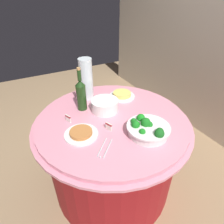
# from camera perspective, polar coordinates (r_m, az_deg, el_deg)

# --- Properties ---
(ground_plane) EXTENTS (6.00, 6.00, 0.00)m
(ground_plane) POSITION_cam_1_polar(r_m,az_deg,el_deg) (1.91, 0.00, -20.19)
(ground_plane) COLOR #9E7F5B
(buffet_table) EXTENTS (1.16, 1.16, 0.74)m
(buffet_table) POSITION_cam_1_polar(r_m,az_deg,el_deg) (1.62, 0.00, -12.31)
(buffet_table) COLOR maroon
(buffet_table) RESTS_ON ground_plane
(broccoli_bowl) EXTENTS (0.28, 0.28, 0.11)m
(broccoli_bowl) POSITION_cam_1_polar(r_m,az_deg,el_deg) (1.24, 10.71, -5.02)
(broccoli_bowl) COLOR white
(broccoli_bowl) RESTS_ON buffet_table
(plate_stack) EXTENTS (0.21, 0.21, 0.09)m
(plate_stack) POSITION_cam_1_polar(r_m,az_deg,el_deg) (1.45, -2.11, 2.08)
(plate_stack) COLOR white
(plate_stack) RESTS_ON buffet_table
(wine_bottle) EXTENTS (0.07, 0.07, 0.34)m
(wine_bottle) POSITION_cam_1_polar(r_m,az_deg,el_deg) (1.44, -9.32, 5.35)
(wine_bottle) COLOR #1B3915
(wine_bottle) RESTS_ON buffet_table
(decorative_fruit_vase) EXTENTS (0.11, 0.11, 0.34)m
(decorative_fruit_vase) POSITION_cam_1_polar(r_m,az_deg,el_deg) (1.60, -7.78, 9.31)
(decorative_fruit_vase) COLOR silver
(decorative_fruit_vase) RESTS_ON buffet_table
(serving_tongs) EXTENTS (0.14, 0.15, 0.01)m
(serving_tongs) POSITION_cam_1_polar(r_m,az_deg,el_deg) (1.14, -2.29, -10.93)
(serving_tongs) COLOR silver
(serving_tongs) RESTS_ON buffet_table
(food_plate_noodles) EXTENTS (0.22, 0.22, 0.04)m
(food_plate_noodles) POSITION_cam_1_polar(r_m,az_deg,el_deg) (1.65, 3.04, 5.20)
(food_plate_noodles) COLOR white
(food_plate_noodles) RESTS_ON buffet_table
(food_plate_peanuts) EXTENTS (0.22, 0.22, 0.03)m
(food_plate_peanuts) POSITION_cam_1_polar(r_m,az_deg,el_deg) (1.24, -9.32, -6.40)
(food_plate_peanuts) COLOR white
(food_plate_peanuts) RESTS_ON buffet_table
(label_placard_front) EXTENTS (0.05, 0.03, 0.05)m
(label_placard_front) POSITION_cam_1_polar(r_m,az_deg,el_deg) (1.25, -1.03, -4.29)
(label_placard_front) COLOR white
(label_placard_front) RESTS_ON buffet_table
(label_placard_mid) EXTENTS (0.05, 0.03, 0.05)m
(label_placard_mid) POSITION_cam_1_polar(r_m,az_deg,el_deg) (1.36, -13.14, -1.83)
(label_placard_mid) COLOR white
(label_placard_mid) RESTS_ON buffet_table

